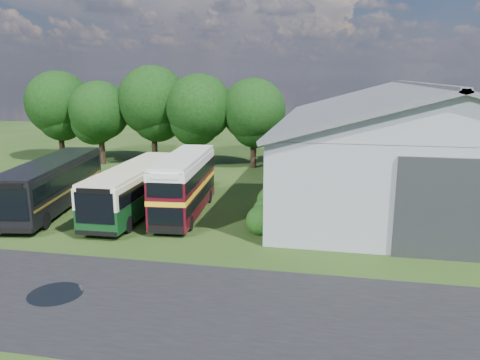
% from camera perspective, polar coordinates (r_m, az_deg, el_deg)
% --- Properties ---
extents(ground, '(120.00, 120.00, 0.00)m').
position_cam_1_polar(ground, '(22.69, -14.20, -10.35)').
color(ground, '#1A320F').
rests_on(ground, ground).
extents(asphalt_road, '(60.00, 8.00, 0.02)m').
position_cam_1_polar(asphalt_road, '(19.10, -9.72, -14.74)').
color(asphalt_road, black).
rests_on(asphalt_road, ground).
extents(puddle, '(2.20, 2.20, 0.01)m').
position_cam_1_polar(puddle, '(21.02, -21.57, -12.83)').
color(puddle, black).
rests_on(puddle, ground).
extents(storage_shed, '(18.80, 24.80, 8.15)m').
position_cam_1_polar(storage_shed, '(35.50, 20.42, 4.56)').
color(storage_shed, gray).
rests_on(storage_shed, ground).
extents(tree_left_a, '(6.46, 6.46, 9.12)m').
position_cam_1_polar(tree_left_a, '(51.22, -21.28, 8.72)').
color(tree_left_a, black).
rests_on(tree_left_a, ground).
extents(tree_left_b, '(5.78, 5.78, 8.16)m').
position_cam_1_polar(tree_left_b, '(47.90, -16.74, 8.07)').
color(tree_left_b, black).
rests_on(tree_left_b, ground).
extents(tree_mid, '(6.80, 6.80, 9.60)m').
position_cam_1_polar(tree_mid, '(46.93, -10.59, 9.45)').
color(tree_mid, black).
rests_on(tree_mid, ground).
extents(tree_right_a, '(6.26, 6.26, 8.83)m').
position_cam_1_polar(tree_right_a, '(44.40, -4.96, 8.79)').
color(tree_right_a, black).
rests_on(tree_right_a, ground).
extents(tree_right_b, '(5.98, 5.98, 8.45)m').
position_cam_1_polar(tree_right_b, '(44.08, 1.66, 8.48)').
color(tree_right_b, black).
rests_on(tree_right_b, ground).
extents(shrub_front, '(1.70, 1.70, 1.70)m').
position_cam_1_polar(shrub_front, '(26.52, 2.57, -6.52)').
color(shrub_front, '#194714').
rests_on(shrub_front, ground).
extents(shrub_mid, '(1.60, 1.60, 1.60)m').
position_cam_1_polar(shrub_mid, '(28.39, 3.18, -5.20)').
color(shrub_mid, '#194714').
rests_on(shrub_mid, ground).
extents(shrub_back, '(1.80, 1.80, 1.80)m').
position_cam_1_polar(shrub_back, '(30.28, 3.72, -4.05)').
color(shrub_back, '#194714').
rests_on(shrub_back, ground).
extents(bus_green_single, '(2.77, 11.08, 3.04)m').
position_cam_1_polar(bus_green_single, '(30.75, -12.66, -0.95)').
color(bus_green_single, black).
rests_on(bus_green_single, ground).
extents(bus_maroon_double, '(2.95, 9.09, 3.84)m').
position_cam_1_polar(bus_maroon_double, '(29.62, -6.79, -0.65)').
color(bus_maroon_double, black).
rests_on(bus_maroon_double, ground).
extents(bus_dark_single, '(4.65, 12.06, 3.25)m').
position_cam_1_polar(bus_dark_single, '(33.12, -21.90, -0.40)').
color(bus_dark_single, black).
rests_on(bus_dark_single, ground).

